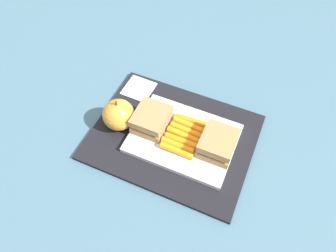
{
  "coord_description": "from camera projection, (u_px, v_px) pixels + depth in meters",
  "views": [
    {
      "loc": [
        -0.15,
        0.37,
        0.62
      ],
      "look_at": [
        0.01,
        0.0,
        0.04
      ],
      "focal_mm": 34.27,
      "sensor_mm": 36.0,
      "label": 1
    }
  ],
  "objects": [
    {
      "name": "ground_plane",
      "position": [
        173.0,
        138.0,
        0.74
      ],
      "size": [
        2.4,
        2.4,
        0.0
      ],
      "primitive_type": "plane",
      "color": "#42667A"
    },
    {
      "name": "lunchbag_mat",
      "position": [
        173.0,
        137.0,
        0.73
      ],
      "size": [
        0.36,
        0.28,
        0.01
      ],
      "primitive_type": "cube",
      "color": "black",
      "rests_on": "ground_plane"
    },
    {
      "name": "food_tray",
      "position": [
        183.0,
        138.0,
        0.72
      ],
      "size": [
        0.23,
        0.17,
        0.01
      ],
      "primitive_type": "cube",
      "color": "white",
      "rests_on": "lunchbag_mat"
    },
    {
      "name": "sandwich_half_left",
      "position": [
        218.0,
        143.0,
        0.68
      ],
      "size": [
        0.07,
        0.08,
        0.04
      ],
      "color": "#9E7A4C",
      "rests_on": "food_tray"
    },
    {
      "name": "sandwich_half_right",
      "position": [
        151.0,
        119.0,
        0.71
      ],
      "size": [
        0.07,
        0.08,
        0.04
      ],
      "color": "#9E7A4C",
      "rests_on": "food_tray"
    },
    {
      "name": "carrot_sticks_bundle",
      "position": [
        184.0,
        135.0,
        0.71
      ],
      "size": [
        0.08,
        0.1,
        0.02
      ],
      "color": "orange",
      "rests_on": "food_tray"
    },
    {
      "name": "apple",
      "position": [
        119.0,
        115.0,
        0.72
      ],
      "size": [
        0.07,
        0.07,
        0.08
      ],
      "color": "gold",
      "rests_on": "lunchbag_mat"
    },
    {
      "name": "paper_napkin",
      "position": [
        139.0,
        89.0,
        0.81
      ],
      "size": [
        0.07,
        0.07,
        0.0
      ],
      "primitive_type": "cube",
      "rotation": [
        0.0,
        0.0,
        -0.03
      ],
      "color": "white",
      "rests_on": "lunchbag_mat"
    }
  ]
}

